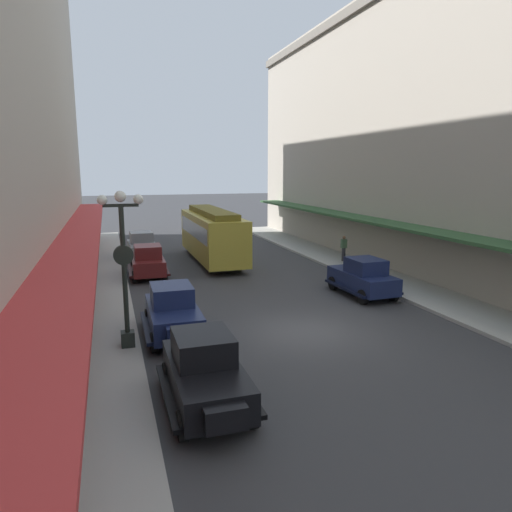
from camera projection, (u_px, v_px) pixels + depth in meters
ground_plane at (305, 331)px, 17.25m from camera, size 200.00×200.00×0.00m
sidewalk_left at (94, 353)px, 14.97m from camera, size 3.00×60.00×0.15m
sidewalk_right at (467, 311)px, 19.49m from camera, size 3.00×60.00×0.15m
parked_car_0 at (205, 370)px, 11.69m from camera, size 2.15×4.26×1.84m
parked_car_1 at (173, 311)px, 16.61m from camera, size 2.19×4.28×1.84m
parked_car_2 at (363, 276)px, 22.00m from camera, size 2.25×4.30×1.84m
parked_car_3 at (148, 260)px, 25.83m from camera, size 2.22×4.29×1.84m
parked_car_4 at (142, 246)px, 30.94m from camera, size 2.22×4.29×1.84m
streetcar at (212, 233)px, 29.96m from camera, size 2.53×9.60×3.46m
lamp_post_with_clock at (124, 263)px, 14.87m from camera, size 1.42×0.44×5.16m
fire_hydrant at (360, 269)px, 25.44m from camera, size 0.24×0.24×0.82m
pedestrian_1 at (344, 248)px, 29.66m from camera, size 0.36×0.24×1.64m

